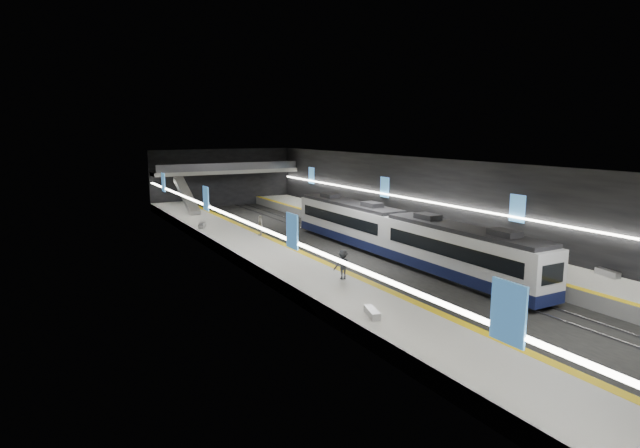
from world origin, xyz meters
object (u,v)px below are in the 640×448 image
escalator (187,195)px  bench_left_near (372,313)px  bench_left_far (202,225)px  passenger_left_a (260,226)px  passenger_right_a (448,239)px  train (397,233)px  bench_right_far (340,207)px  passenger_left_b (343,265)px  bench_right_near (608,273)px

escalator → bench_left_near: (-1.21, -41.06, -1.70)m
bench_left_far → passenger_left_a: (3.56, -6.66, 0.71)m
escalator → passenger_right_a: size_ratio=5.26×
train → bench_right_far: (7.00, 20.95, -0.96)m
passenger_left_b → bench_right_far: bearing=-113.2°
bench_left_near → passenger_right_a: bearing=53.4°
train → bench_left_far: bearing=124.5°
escalator → bench_right_far: size_ratio=4.11×
bench_left_far → passenger_left_a: 7.58m
bench_right_near → bench_right_far: bearing=101.1°
escalator → passenger_left_a: 18.21m
escalator → passenger_right_a: bearing=-65.8°
train → passenger_right_a: train is taller
passenger_right_a → bench_left_near: bearing=127.8°
bench_left_far → bench_right_far: bearing=36.5°
train → passenger_right_a: 4.22m
bench_left_far → escalator: bearing=106.3°
bench_right_far → passenger_right_a: size_ratio=1.28×
passenger_left_a → bench_left_far: bearing=-134.0°
bench_left_far → passenger_right_a: size_ratio=1.21×
passenger_left_b → passenger_left_a: bearing=-85.8°
bench_right_near → passenger_left_a: (-15.00, 24.11, 0.72)m
bench_left_near → bench_left_far: (-0.35, 29.65, 0.02)m
train → bench_right_near: (7.00, -13.92, -0.98)m
bench_right_near → bench_right_far: size_ratio=0.90×
bench_right_near → passenger_left_b: bearing=164.6°
passenger_right_a → bench_left_far: bearing=40.7°
escalator → bench_right_near: escalator is taller
escalator → bench_left_near: escalator is taller
bench_right_far → passenger_left_b: passenger_left_b is taller
bench_left_near → bench_right_near: size_ratio=0.94×
passenger_left_a → passenger_left_b: bearing=14.7°
train → passenger_left_a: size_ratio=16.08×
bench_left_near → bench_right_near: (18.21, -1.12, 0.01)m
train → passenger_left_b: (-8.90, -6.01, -0.22)m
bench_left_far → bench_left_near: bearing=-65.3°
passenger_left_a → passenger_left_b: (-0.90, -16.19, 0.04)m
passenger_right_a → bench_right_near: bearing=-162.0°
bench_left_far → bench_right_near: size_ratio=1.04×
bench_left_far → passenger_left_b: bearing=-59.3°
passenger_left_b → escalator: bearing=-80.8°
passenger_left_a → passenger_left_b: passenger_left_b is taller
bench_left_far → bench_right_far: (18.56, 4.10, 0.01)m
bench_right_far → passenger_left_b: 31.30m
passenger_right_a → passenger_left_b: passenger_left_b is taller
bench_left_far → bench_right_far: 19.01m
bench_right_far → passenger_left_b: bearing=-102.3°
passenger_left_b → train: bearing=-138.6°
train → passenger_left_a: train is taller
train → bench_right_far: bearing=71.5°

